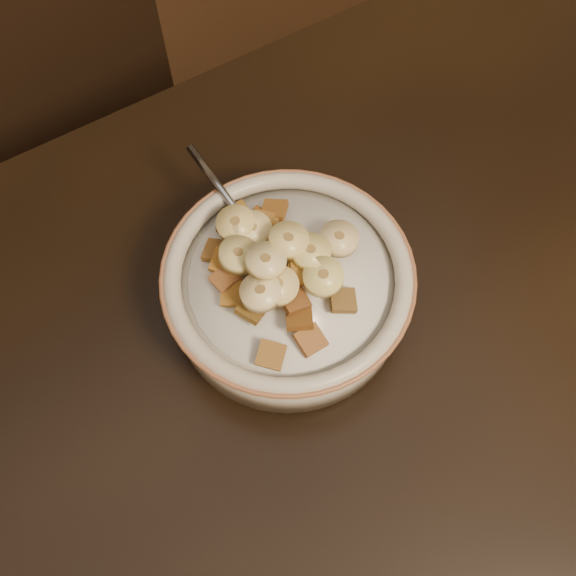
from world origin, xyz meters
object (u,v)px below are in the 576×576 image
table (359,515)px  cereal_bowl (288,292)px  spoon (265,249)px  chair (125,238)px

table → cereal_bowl: size_ratio=7.23×
cereal_bowl → spoon: spoon is taller
table → spoon: spoon is taller
table → spoon: (0.04, 0.21, 0.07)m
chair → table: bearing=-105.2°
table → chair: bearing=93.0°
cereal_bowl → spoon: bearing=96.0°
table → cereal_bowl: bearing=76.1°
cereal_bowl → spoon: (-0.00, 0.03, 0.03)m
chair → cereal_bowl: chair is taller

